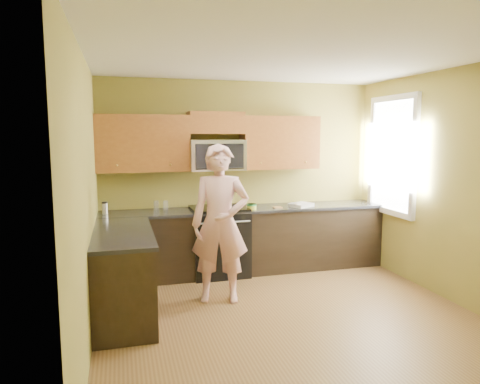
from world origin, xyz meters
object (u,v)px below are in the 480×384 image
object	(u,v)px
butter_tub	(252,209)
travel_mug	(105,214)
microwave	(217,170)
stove	(219,241)
woman	(220,224)
frying_pan	(228,210)

from	to	relation	value
butter_tub	travel_mug	bearing A→B (deg)	175.08
microwave	butter_tub	xyz separation A→B (m)	(0.43, -0.27, -0.53)
stove	travel_mug	size ratio (longest dim) A/B	5.93
stove	butter_tub	xyz separation A→B (m)	(0.43, -0.14, 0.45)
microwave	stove	bearing A→B (deg)	-90.00
travel_mug	butter_tub	bearing A→B (deg)	-4.92
stove	woman	bearing A→B (deg)	-101.69
stove	frying_pan	xyz separation A→B (m)	(0.07, -0.26, 0.47)
microwave	travel_mug	world-z (taller)	microwave
frying_pan	travel_mug	bearing A→B (deg)	175.61
microwave	travel_mug	xyz separation A→B (m)	(-1.50, -0.10, -0.53)
woman	butter_tub	xyz separation A→B (m)	(0.63, 0.82, 0.00)
woman	butter_tub	distance (m)	1.03
woman	frying_pan	size ratio (longest dim) A/B	3.76
frying_pan	stove	bearing A→B (deg)	110.67
frying_pan	butter_tub	distance (m)	0.38
microwave	woman	distance (m)	1.22
frying_pan	travel_mug	world-z (taller)	travel_mug
stove	microwave	xyz separation A→B (m)	(0.00, 0.12, 0.97)
butter_tub	frying_pan	bearing A→B (deg)	-162.34
butter_tub	travel_mug	distance (m)	1.94
frying_pan	woman	bearing A→B (deg)	-104.93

